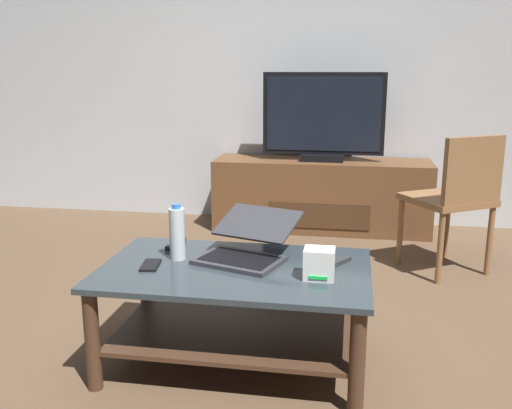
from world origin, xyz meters
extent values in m
plane|color=brown|center=(0.00, 0.00, 0.00)|extent=(7.68, 7.68, 0.00)
cube|color=silver|center=(0.00, 2.45, 1.40)|extent=(6.40, 0.12, 2.80)
cube|color=#2D383D|center=(-0.01, -0.06, 0.43)|extent=(1.12, 0.69, 0.02)
cube|color=#472D1E|center=(-0.01, -0.06, 0.15)|extent=(0.98, 0.60, 0.02)
cylinder|color=#472D1E|center=(-0.52, -0.36, 0.21)|extent=(0.06, 0.06, 0.42)
cylinder|color=#472D1E|center=(0.51, -0.36, 0.21)|extent=(0.06, 0.06, 0.42)
cylinder|color=#472D1E|center=(-0.52, 0.23, 0.21)|extent=(0.06, 0.06, 0.42)
cylinder|color=#472D1E|center=(0.51, 0.23, 0.21)|extent=(0.06, 0.06, 0.42)
cube|color=brown|center=(0.23, 2.13, 0.28)|extent=(1.67, 0.47, 0.55)
cube|color=#432A18|center=(0.23, 1.89, 0.17)|extent=(0.75, 0.01, 0.19)
cube|color=black|center=(0.23, 2.11, 0.58)|extent=(0.32, 0.20, 0.05)
cube|color=black|center=(0.23, 2.11, 0.91)|extent=(0.93, 0.04, 0.62)
cube|color=black|center=(0.23, 2.09, 0.91)|extent=(0.86, 0.01, 0.56)
cube|color=brown|center=(1.05, 1.32, 0.46)|extent=(0.61, 0.61, 0.04)
cube|color=brown|center=(1.16, 1.15, 0.66)|extent=(0.37, 0.26, 0.41)
cylinder|color=brown|center=(1.11, 1.58, 0.22)|extent=(0.04, 0.04, 0.44)
cylinder|color=brown|center=(0.79, 1.37, 0.22)|extent=(0.04, 0.04, 0.44)
cylinder|color=brown|center=(1.31, 1.26, 0.22)|extent=(0.04, 0.04, 0.44)
cylinder|color=brown|center=(0.99, 1.05, 0.22)|extent=(0.04, 0.04, 0.44)
cube|color=#333338|center=(0.00, 0.00, 0.45)|extent=(0.41, 0.34, 0.02)
cube|color=black|center=(0.00, 0.00, 0.46)|extent=(0.35, 0.28, 0.00)
cube|color=#333338|center=(0.05, 0.16, 0.57)|extent=(0.41, 0.33, 0.10)
cube|color=teal|center=(0.05, 0.16, 0.57)|extent=(0.36, 0.29, 0.08)
cube|color=white|center=(0.35, -0.13, 0.50)|extent=(0.12, 0.10, 0.12)
cube|color=#19D84C|center=(0.35, -0.18, 0.46)|extent=(0.07, 0.00, 0.01)
cylinder|color=silver|center=(-0.27, 0.00, 0.55)|extent=(0.07, 0.07, 0.23)
cylinder|color=blue|center=(-0.27, 0.00, 0.67)|extent=(0.04, 0.04, 0.02)
cube|color=black|center=(-0.36, -0.11, 0.44)|extent=(0.09, 0.15, 0.01)
cube|color=#2D2D30|center=(0.41, 0.04, 0.45)|extent=(0.13, 0.16, 0.02)
cube|color=#2D2D30|center=(-0.34, 0.18, 0.45)|extent=(0.05, 0.16, 0.02)
camera|label=1|loc=(0.46, -2.24, 1.24)|focal=39.56mm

